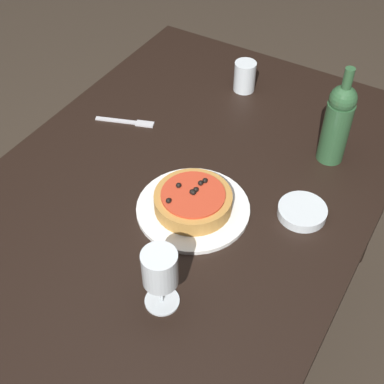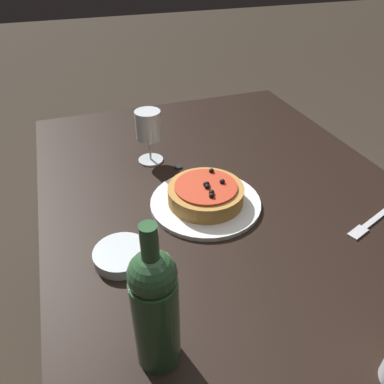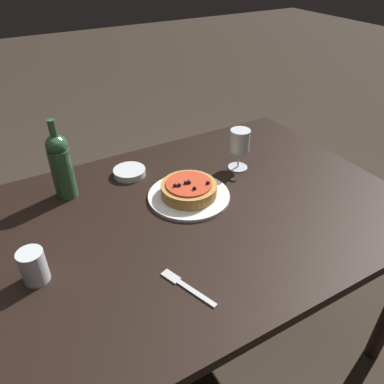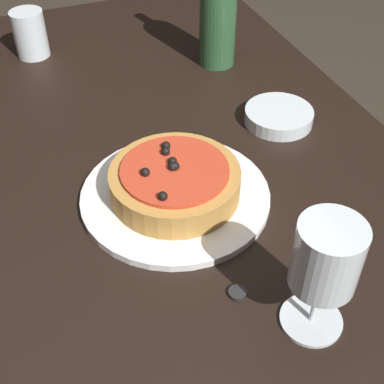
# 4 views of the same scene
# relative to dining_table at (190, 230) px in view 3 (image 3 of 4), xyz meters

# --- Properties ---
(ground_plane) EXTENTS (14.00, 14.00, 0.00)m
(ground_plane) POSITION_rel_dining_table_xyz_m (0.00, 0.00, -0.69)
(ground_plane) COLOR #382D23
(dining_table) EXTENTS (1.49, 1.00, 0.77)m
(dining_table) POSITION_rel_dining_table_xyz_m (0.00, 0.00, 0.00)
(dining_table) COLOR black
(dining_table) RESTS_ON ground_plane
(dinner_plate) EXTENTS (0.29, 0.29, 0.01)m
(dinner_plate) POSITION_rel_dining_table_xyz_m (-0.04, -0.08, 0.09)
(dinner_plate) COLOR white
(dinner_plate) RESTS_ON dining_table
(pizza) EXTENTS (0.20, 0.20, 0.06)m
(pizza) POSITION_rel_dining_table_xyz_m (-0.04, -0.08, 0.12)
(pizza) COLOR #BC843D
(pizza) RESTS_ON dinner_plate
(wine_glass) EXTENTS (0.08, 0.08, 0.17)m
(wine_glass) POSITION_rel_dining_table_xyz_m (-0.31, -0.16, 0.20)
(wine_glass) COLOR silver
(wine_glass) RESTS_ON dining_table
(wine_bottle) EXTENTS (0.08, 0.08, 0.29)m
(wine_bottle) POSITION_rel_dining_table_xyz_m (0.34, -0.31, 0.21)
(wine_bottle) COLOR #2D5633
(wine_bottle) RESTS_ON dining_table
(water_cup) EXTENTS (0.07, 0.07, 0.10)m
(water_cup) POSITION_rel_dining_table_xyz_m (0.51, 0.06, 0.13)
(water_cup) COLOR silver
(water_cup) RESTS_ON dining_table
(side_bowl) EXTENTS (0.13, 0.13, 0.03)m
(side_bowl) POSITION_rel_dining_table_xyz_m (0.09, -0.32, 0.10)
(side_bowl) COLOR silver
(side_bowl) RESTS_ON dining_table
(fork) EXTENTS (0.08, 0.18, 0.00)m
(fork) POSITION_rel_dining_table_xyz_m (0.17, 0.28, 0.09)
(fork) COLOR silver
(fork) RESTS_ON dining_table
(bottle_cap) EXTENTS (0.02, 0.02, 0.01)m
(bottle_cap) POSITION_rel_dining_table_xyz_m (-0.24, -0.09, 0.09)
(bottle_cap) COLOR black
(bottle_cap) RESTS_ON dining_table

